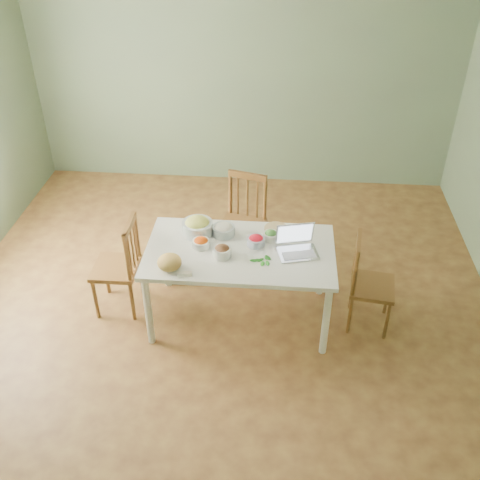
# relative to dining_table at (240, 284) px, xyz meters

# --- Properties ---
(floor) EXTENTS (5.00, 5.00, 0.00)m
(floor) POSITION_rel_dining_table_xyz_m (-0.18, 0.09, -0.37)
(floor) COLOR #52301B
(floor) RESTS_ON ground
(wall_back) EXTENTS (5.00, 0.00, 2.70)m
(wall_back) POSITION_rel_dining_table_xyz_m (-0.18, 2.59, 0.98)
(wall_back) COLOR slate
(wall_back) RESTS_ON ground
(wall_front) EXTENTS (5.00, 0.00, 2.70)m
(wall_front) POSITION_rel_dining_table_xyz_m (-0.18, -2.41, 0.98)
(wall_front) COLOR slate
(wall_front) RESTS_ON ground
(dining_table) EXTENTS (1.57, 0.89, 0.74)m
(dining_table) POSITION_rel_dining_table_xyz_m (0.00, 0.00, 0.00)
(dining_table) COLOR white
(dining_table) RESTS_ON floor
(chair_far) EXTENTS (0.51, 0.49, 0.95)m
(chair_far) POSITION_rel_dining_table_xyz_m (-0.05, 0.78, 0.11)
(chair_far) COLOR #573414
(chair_far) RESTS_ON floor
(chair_left) EXTENTS (0.39, 0.41, 0.92)m
(chair_left) POSITION_rel_dining_table_xyz_m (-1.11, 0.05, 0.09)
(chair_left) COLOR #573414
(chair_left) RESTS_ON floor
(chair_right) EXTENTS (0.42, 0.43, 0.87)m
(chair_right) POSITION_rel_dining_table_xyz_m (1.13, 0.01, 0.07)
(chair_right) COLOR #573414
(chair_right) RESTS_ON floor
(bread_boule) EXTENTS (0.25, 0.25, 0.13)m
(bread_boule) POSITION_rel_dining_table_xyz_m (-0.53, -0.30, 0.43)
(bread_boule) COLOR #B98F41
(bread_boule) RESTS_ON dining_table
(butter_stick) EXTENTS (0.12, 0.06, 0.03)m
(butter_stick) POSITION_rel_dining_table_xyz_m (-0.40, -0.38, 0.38)
(butter_stick) COLOR silver
(butter_stick) RESTS_ON dining_table
(bowl_squash) EXTENTS (0.35, 0.35, 0.15)m
(bowl_squash) POSITION_rel_dining_table_xyz_m (-0.39, 0.21, 0.45)
(bowl_squash) COLOR #E9E46C
(bowl_squash) RESTS_ON dining_table
(bowl_carrot) EXTENTS (0.19, 0.19, 0.08)m
(bowl_carrot) POSITION_rel_dining_table_xyz_m (-0.33, 0.02, 0.41)
(bowl_carrot) COLOR #DF5F00
(bowl_carrot) RESTS_ON dining_table
(bowl_onion) EXTENTS (0.20, 0.20, 0.11)m
(bowl_onion) POSITION_rel_dining_table_xyz_m (-0.16, 0.21, 0.42)
(bowl_onion) COLOR white
(bowl_onion) RESTS_ON dining_table
(bowl_mushroom) EXTENTS (0.17, 0.17, 0.10)m
(bowl_mushroom) POSITION_rel_dining_table_xyz_m (-0.14, -0.10, 0.42)
(bowl_mushroom) COLOR #3E2C1A
(bowl_mushroom) RESTS_ON dining_table
(bowl_redpep) EXTENTS (0.17, 0.17, 0.09)m
(bowl_redpep) POSITION_rel_dining_table_xyz_m (0.13, 0.08, 0.41)
(bowl_redpep) COLOR #B5000C
(bowl_redpep) RESTS_ON dining_table
(bowl_broccoli) EXTENTS (0.15, 0.15, 0.08)m
(bowl_broccoli) POSITION_rel_dining_table_xyz_m (0.25, 0.18, 0.41)
(bowl_broccoli) COLOR #204417
(bowl_broccoli) RESTS_ON dining_table
(flatbread) EXTENTS (0.27, 0.27, 0.02)m
(flatbread) POSITION_rel_dining_table_xyz_m (0.29, 0.33, 0.38)
(flatbread) COLOR tan
(flatbread) RESTS_ON dining_table
(basil_bunch) EXTENTS (0.19, 0.19, 0.02)m
(basil_bunch) POSITION_rel_dining_table_xyz_m (0.18, -0.14, 0.38)
(basil_bunch) COLOR #177317
(basil_bunch) RESTS_ON dining_table
(laptop) EXTENTS (0.37, 0.33, 0.22)m
(laptop) POSITION_rel_dining_table_xyz_m (0.48, -0.02, 0.48)
(laptop) COLOR silver
(laptop) RESTS_ON dining_table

